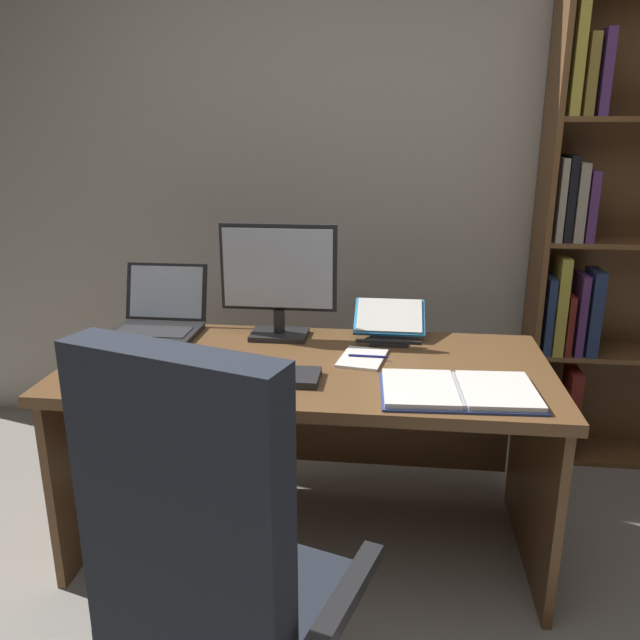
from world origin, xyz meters
name	(u,v)px	position (x,y,z in m)	size (l,w,h in m)	color
wall_back	(367,167)	(0.00, 1.97, 1.34)	(4.85, 0.12, 2.69)	#B2ADA3
desk	(311,404)	(-0.15, 1.00, 0.54)	(1.69, 0.80, 0.73)	brown
bookshelf	(616,253)	(1.12, 1.76, 0.99)	(0.92, 0.28, 2.08)	brown
office_chair	(217,601)	(-0.24, 0.03, 0.48)	(0.70, 0.62, 1.13)	#232326
monitor	(279,282)	(-0.30, 1.20, 0.95)	(0.45, 0.16, 0.45)	#232326
laptop	(159,319)	(-0.79, 1.21, 0.78)	(0.34, 0.33, 0.25)	#232326
keyboard	(256,375)	(-0.30, 0.76, 0.74)	(0.42, 0.15, 0.02)	#232326
computer_mouse	(168,369)	(-0.60, 0.76, 0.75)	(0.06, 0.10, 0.04)	#232326
reading_stand_with_book	(389,321)	(0.13, 1.25, 0.79)	(0.28, 0.25, 0.13)	#232326
open_binder	(459,391)	(0.36, 0.71, 0.74)	(0.50, 0.32, 0.02)	navy
notepad	(362,358)	(0.04, 0.98, 0.74)	(0.15, 0.21, 0.01)	silver
pen	(368,356)	(0.06, 0.98, 0.74)	(0.01, 0.01, 0.14)	navy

